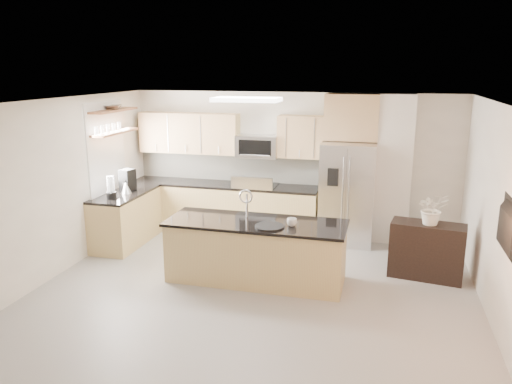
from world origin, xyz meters
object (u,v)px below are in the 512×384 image
(refrigerator, at_px, (347,193))
(coffee_maker, at_px, (127,180))
(credenza, at_px, (427,251))
(island, at_px, (256,251))
(blender, at_px, (111,189))
(bowl, at_px, (113,106))
(microwave, at_px, (257,146))
(flower_vase, at_px, (433,201))
(television, at_px, (504,231))
(cup, at_px, (292,222))
(platter, at_px, (269,226))
(range, at_px, (256,209))
(kettle, at_px, (126,187))

(refrigerator, bearing_deg, coffee_maker, -167.07)
(credenza, bearing_deg, island, -154.89)
(blender, relative_size, coffee_maker, 1.01)
(credenza, distance_m, bowl, 5.55)
(refrigerator, bearing_deg, bowl, -167.14)
(bowl, bearing_deg, microwave, 25.29)
(island, distance_m, bowl, 3.56)
(flower_vase, bearing_deg, refrigerator, 134.70)
(blender, relative_size, television, 0.35)
(refrigerator, relative_size, bowl, 4.79)
(flower_vase, bearing_deg, island, -164.33)
(cup, height_order, flower_vase, flower_vase)
(credenza, bearing_deg, television, -63.49)
(refrigerator, xyz_separation_m, coffee_maker, (-3.75, -0.86, 0.21))
(cup, distance_m, platter, 0.32)
(range, bearing_deg, credenza, -24.31)
(credenza, xyz_separation_m, coffee_maker, (-5.03, 0.42, 0.68))
(blender, bearing_deg, island, -11.68)
(range, xyz_separation_m, cup, (1.06, -2.11, 0.47))
(platter, distance_m, kettle, 3.02)
(refrigerator, xyz_separation_m, blender, (-3.73, -1.45, 0.19))
(range, height_order, television, television)
(bowl, bearing_deg, flower_vase, -4.56)
(coffee_maker, bearing_deg, island, -23.23)
(flower_vase, bearing_deg, blender, -178.38)
(credenza, height_order, kettle, kettle)
(kettle, relative_size, bowl, 0.62)
(television, bearing_deg, kettle, 69.96)
(range, relative_size, cup, 8.05)
(microwave, xyz_separation_m, platter, (0.77, -2.36, -0.73))
(cup, bearing_deg, microwave, 115.36)
(credenza, xyz_separation_m, cup, (-1.87, -0.78, 0.53))
(platter, xyz_separation_m, bowl, (-3.02, 1.30, 1.48))
(credenza, height_order, flower_vase, flower_vase)
(blender, height_order, bowl, bowl)
(coffee_maker, relative_size, television, 0.35)
(blender, xyz_separation_m, bowl, (-0.18, 0.56, 1.30))
(platter, distance_m, flower_vase, 2.37)
(refrigerator, height_order, credenza, refrigerator)
(blender, bearing_deg, platter, -14.64)
(range, distance_m, island, 2.10)
(flower_vase, distance_m, television, 1.86)
(microwave, xyz_separation_m, cup, (1.06, -2.23, -0.68))
(platter, relative_size, television, 0.38)
(microwave, distance_m, kettle, 2.44)
(flower_vase, bearing_deg, cup, -158.36)
(range, bearing_deg, kettle, -151.46)
(credenza, relative_size, television, 0.97)
(island, relative_size, kettle, 11.26)
(coffee_maker, height_order, bowl, bowl)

